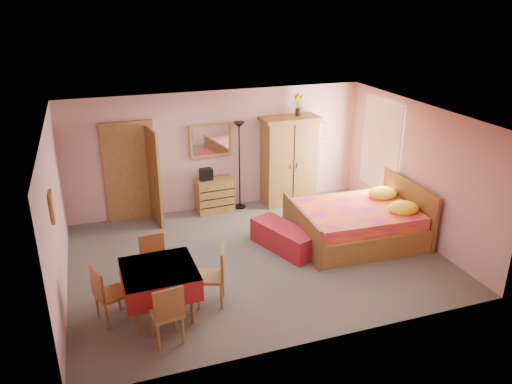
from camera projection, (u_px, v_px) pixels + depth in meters
name	position (u px, v px, depth m)	size (l,w,h in m)	color
floor	(256.00, 257.00, 9.07)	(6.50, 6.50, 0.00)	#5E5953
ceiling	(256.00, 117.00, 8.11)	(6.50, 6.50, 0.00)	brown
wall_back	(219.00, 151.00, 10.79)	(6.50, 0.10, 2.60)	#C6908F
wall_front	(319.00, 259.00, 6.39)	(6.50, 0.10, 2.60)	#C6908F
wall_left	(55.00, 216.00, 7.61)	(0.10, 5.00, 2.60)	#C6908F
wall_right	(416.00, 171.00, 9.57)	(0.10, 5.00, 2.60)	#C6908F
doorway	(130.00, 172.00, 10.29)	(1.06, 0.12, 2.15)	#9E6B35
window	(381.00, 146.00, 10.56)	(0.08, 1.40, 1.95)	white
picture_left	(52.00, 207.00, 6.95)	(0.04, 0.32, 0.42)	orange
picture_back	(318.00, 131.00, 11.38)	(0.30, 0.04, 0.40)	#D8BF59
chest_of_drawers	(215.00, 195.00, 10.85)	(0.80, 0.40, 0.75)	olive
wall_mirror	(211.00, 141.00, 10.60)	(0.91, 0.05, 0.72)	silver
stereo	(206.00, 174.00, 10.64)	(0.27, 0.19, 0.25)	black
floor_lamp	(239.00, 166.00, 10.82)	(0.25, 0.25, 1.95)	black
wardrobe	(289.00, 161.00, 11.11)	(1.27, 0.65, 1.99)	olive
sunflower_vase	(299.00, 105.00, 10.73)	(0.19, 0.19, 0.48)	yellow
bed	(356.00, 214.00, 9.52)	(2.37, 1.86, 1.09)	#D5146D
bench	(284.00, 238.00, 9.28)	(0.51, 1.38, 0.46)	maroon
dining_table	(161.00, 291.00, 7.33)	(1.05, 1.05, 0.77)	maroon
chair_south	(166.00, 312.00, 6.74)	(0.42, 0.42, 0.92)	#A26F36
chair_north	(155.00, 264.00, 7.96)	(0.40, 0.40, 0.89)	#AF7F3B
chair_west	(111.00, 293.00, 7.16)	(0.41, 0.41, 0.91)	#AA7239
chair_east	(210.00, 276.00, 7.56)	(0.43, 0.43, 0.95)	#A66E38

